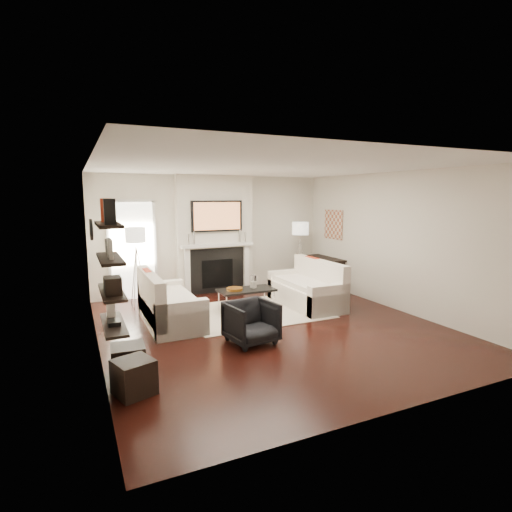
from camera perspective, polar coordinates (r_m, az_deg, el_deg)
name	(u,v)px	position (r m, az deg, el deg)	size (l,w,h in m)	color
room_envelope	(271,249)	(6.67, 2.16, 1.01)	(6.00, 6.00, 6.00)	black
chimney_breast	(215,234)	(9.31, -5.88, 3.10)	(1.80, 0.25, 2.70)	silver
fireplace_surround	(217,270)	(9.30, -5.53, -2.07)	(1.30, 0.02, 1.04)	black
firebox	(218,273)	(9.31, -5.52, -2.50)	(0.75, 0.02, 0.65)	black
mantel_pilaster_l	(187,272)	(9.06, -9.78, -2.24)	(0.12, 0.08, 1.10)	white
mantel_pilaster_r	(246,267)	(9.52, -1.38, -1.60)	(0.12, 0.08, 1.10)	white
mantel_shelf	(218,245)	(9.16, -5.48, 1.57)	(1.70, 0.18, 0.07)	white
tv_body	(217,216)	(9.13, -5.60, 5.70)	(1.20, 0.06, 0.70)	black
tv_screen	(217,216)	(9.10, -5.53, 5.69)	(1.10, 0.01, 0.62)	#BF723F
candlestick_l_tall	(194,238)	(8.99, -8.84, 2.56)	(0.04, 0.04, 0.30)	silver
candlestick_l_short	(188,240)	(8.95, -9.63, 2.33)	(0.04, 0.04, 0.24)	silver
candlestick_r_tall	(240,236)	(9.35, -2.33, 2.88)	(0.04, 0.04, 0.30)	silver
candlestick_r_short	(245,237)	(9.40, -1.60, 2.73)	(0.04, 0.04, 0.24)	silver
hallway_panel	(132,251)	(9.03, -17.25, 0.67)	(0.90, 0.02, 2.10)	white
door_trim_l	(109,253)	(8.96, -20.27, 0.47)	(0.06, 0.06, 2.16)	white
door_trim_r	(155,250)	(9.08, -14.23, 0.84)	(0.06, 0.06, 2.16)	white
door_trim_top	(130,201)	(8.93, -17.54, 7.54)	(1.02, 0.06, 0.06)	white
rug	(254,312)	(7.80, -0.34, -7.98)	(2.60, 2.00, 0.01)	beige
loveseat_left_base	(171,312)	(7.25, -12.08, -7.79)	(0.85, 1.80, 0.42)	white
loveseat_left_back	(151,296)	(7.10, -14.81, -5.58)	(0.18, 1.80, 0.80)	white
loveseat_left_arm_n	(182,320)	(6.46, -10.50, -8.92)	(0.85, 0.18, 0.60)	white
loveseat_left_arm_s	(161,296)	(7.99, -13.40, -5.64)	(0.85, 0.18, 0.60)	white
loveseat_left_cushion	(173,297)	(7.19, -11.76, -5.77)	(0.63, 1.44, 0.10)	white
pillow_left_orange	(147,281)	(7.35, -15.28, -3.50)	(0.10, 0.42, 0.42)	#B02E15
pillow_left_charcoal	(154,289)	(6.77, -14.43, -4.57)	(0.10, 0.40, 0.40)	black
loveseat_right_base	(306,295)	(8.29, 7.10, -5.60)	(0.85, 1.80, 0.42)	white
loveseat_right_back	(320,279)	(8.39, 9.09, -3.25)	(0.18, 1.80, 0.80)	white
loveseat_right_arm_n	(329,300)	(7.61, 10.35, -6.25)	(0.85, 0.18, 0.60)	white
loveseat_right_arm_s	(286,283)	(8.94, 4.37, -3.92)	(0.85, 0.18, 0.60)	white
loveseat_right_cushion	(304,283)	(8.20, 6.84, -3.88)	(0.63, 1.44, 0.10)	white
pillow_right_orange	(312,267)	(8.60, 8.01, -1.55)	(0.10, 0.42, 0.42)	#B02E15
pillow_right_charcoal	(328,272)	(8.11, 10.30, -2.29)	(0.10, 0.40, 0.40)	black
coffee_table	(246,290)	(7.86, -1.37, -4.89)	(1.10, 0.55, 0.04)	black
coffee_leg_nw	(227,306)	(7.53, -4.22, -7.15)	(0.02, 0.02, 0.38)	silver
coffee_leg_ne	(274,300)	(7.93, 2.61, -6.34)	(0.02, 0.02, 0.38)	silver
coffee_leg_sw	(219,301)	(7.93, -5.34, -6.36)	(0.02, 0.02, 0.38)	silver
coffee_leg_se	(264,295)	(8.31, 1.21, -5.64)	(0.02, 0.02, 0.38)	silver
hurricane_glass	(253,281)	(7.88, -0.37, -3.65)	(0.14, 0.14, 0.24)	white
hurricane_candle	(253,285)	(7.90, -0.37, -4.11)	(0.09, 0.09, 0.14)	white
copper_bowl	(235,289)	(7.76, -3.08, -4.74)	(0.31, 0.31, 0.05)	#9C5B1A
armchair	(251,320)	(6.15, -0.67, -9.18)	(0.68, 0.64, 0.70)	black
lamp_left_post	(137,276)	(8.56, -16.62, -2.77)	(0.02, 0.02, 1.20)	silver
lamp_left_shade	(135,235)	(8.44, -16.86, 2.90)	(0.40, 0.40, 0.30)	white
lamp_left_leg_a	(143,276)	(8.57, -15.89, -2.72)	(0.02, 0.02, 1.25)	silver
lamp_left_leg_b	(134,276)	(8.64, -17.07, -2.68)	(0.02, 0.02, 1.25)	silver
lamp_left_leg_c	(135,277)	(8.46, -16.89, -2.91)	(0.02, 0.02, 1.25)	silver
lamp_right_post	(300,263)	(9.90, 6.28, -0.97)	(0.02, 0.02, 1.20)	silver
lamp_right_shade	(300,228)	(9.79, 6.36, 3.94)	(0.40, 0.40, 0.30)	white
lamp_right_leg_a	(304,262)	(9.95, 6.82, -0.92)	(0.02, 0.02, 1.25)	silver
lamp_right_leg_b	(296,262)	(9.95, 5.72, -0.91)	(0.02, 0.02, 1.25)	silver
lamp_right_leg_c	(300,264)	(9.79, 6.29, -1.07)	(0.02, 0.02, 1.25)	silver
console_top	(326,258)	(9.86, 9.95, -0.31)	(0.35, 1.20, 0.04)	black
console_leg_n	(339,277)	(9.49, 11.78, -3.01)	(0.30, 0.04, 0.71)	black
console_leg_s	(313,270)	(10.37, 8.17, -1.94)	(0.30, 0.04, 0.71)	black
wall_art	(334,225)	(9.82, 11.02, 4.44)	(0.03, 0.70, 0.70)	tan
shelf_bottom	(114,325)	(5.14, -19.67, -9.20)	(0.25, 1.00, 0.04)	black
shelf_lower	(112,292)	(5.04, -19.90, -4.86)	(0.25, 1.00, 0.04)	black
shelf_upper	(110,259)	(4.97, -20.13, -0.36)	(0.25, 1.00, 0.04)	black
shelf_top	(108,224)	(4.92, -20.37, 4.25)	(0.25, 1.00, 0.04)	black
decor_magfile_a	(110,212)	(4.62, -20.17, 5.97)	(0.12, 0.10, 0.28)	black
decor_magfile_b	(106,210)	(5.11, -20.64, 6.14)	(0.12, 0.10, 0.28)	#B02E15
decor_frame_a	(110,249)	(4.87, -20.14, 1.00)	(0.04, 0.30, 0.22)	white
decor_frame_b	(107,247)	(5.23, -20.46, 1.24)	(0.04, 0.22, 0.18)	black
decor_wine_rack	(113,286)	(4.83, -19.77, -4.00)	(0.18, 0.25, 0.20)	black
decor_box_small	(110,282)	(5.21, -20.13, -3.56)	(0.15, 0.12, 0.12)	black
decor_books	(114,323)	(5.07, -19.63, -8.94)	(0.14, 0.20, 0.05)	black
decor_box_tall	(111,310)	(5.39, -20.02, -7.21)	(0.10, 0.10, 0.18)	white
clock_rim	(91,230)	(6.82, -22.49, 3.49)	(0.34, 0.34, 0.04)	black
clock_face	(93,230)	(6.82, -22.28, 3.50)	(0.29, 0.29, 0.01)	white
ottoman_near	(128,361)	(5.35, -17.79, -14.09)	(0.40, 0.40, 0.40)	black
ottoman_far	(134,377)	(4.91, -17.05, -16.19)	(0.40, 0.40, 0.40)	black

